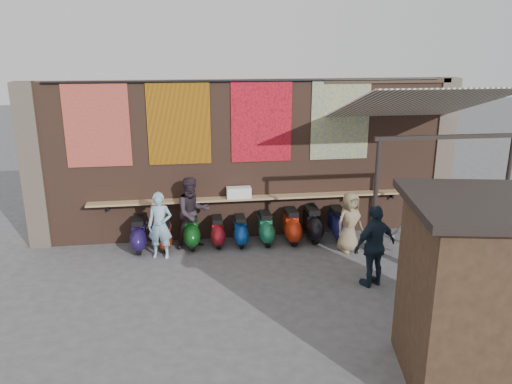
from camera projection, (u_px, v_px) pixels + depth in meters
The scene contains 33 objects.
ground at pixel (265, 279), 10.65m from camera, with size 70.00×70.00×0.00m, color #474749.
brick_wall at pixel (248, 160), 12.65m from camera, with size 10.00×0.40×4.00m, color brown.
pier_left at pixel (33, 167), 11.94m from camera, with size 0.50×0.50×4.00m, color #4C4238.
pier_right at pixel (440, 154), 13.37m from camera, with size 0.50×0.50×4.00m, color #4C4238.
eating_counter at pixel (250, 198), 12.55m from camera, with size 8.00×0.32×0.05m, color #9E7A51.
shelf_box at pixel (239, 193), 12.44m from camera, with size 0.60×0.27×0.27m, color white.
tapestry_redgold at pixel (97, 125), 11.66m from camera, with size 1.50×0.02×2.00m, color maroon.
tapestry_sun at pixel (179, 123), 11.93m from camera, with size 1.50×0.02×2.00m, color orange.
tapestry_orange at pixel (261, 122), 12.20m from camera, with size 1.50×0.02×2.00m, color red.
tapestry_multi at pixel (340, 120), 12.48m from camera, with size 1.50×0.02×2.00m, color #2B4BA0.
hang_rail at pixel (249, 81), 11.87m from camera, with size 0.06×0.06×9.50m, color black.
scooter_stool_0 at pixel (139, 235), 12.02m from camera, with size 0.38×0.84×0.80m, color #1F1349, non-canonical shape.
scooter_stool_1 at pixel (165, 236), 12.12m from camera, with size 0.32×0.71×0.67m, color maroon, non-canonical shape.
scooter_stool_2 at pixel (192, 231), 12.26m from camera, with size 0.39×0.86×0.81m, color #0D4314, non-canonical shape.
scooter_stool_3 at pixel (218, 232), 12.36m from camera, with size 0.34×0.74×0.71m, color maroon, non-canonical shape.
scooter_stool_4 at pixel (240, 231), 12.39m from camera, with size 0.34×0.76×0.72m, color #0E409A, non-canonical shape.
scooter_stool_5 at pixel (266, 228), 12.49m from camera, with size 0.37×0.81×0.77m, color #1C714C, non-canonical shape.
scooter_stool_6 at pixel (291, 226), 12.55m from camera, with size 0.39×0.88×0.83m, color #B5260D, non-canonical shape.
scooter_stool_7 at pixel (313, 224), 12.67m from camera, with size 0.40×0.89×0.84m, color black, non-canonical shape.
scooter_stool_8 at pixel (338, 224), 12.71m from camera, with size 0.39×0.86×0.82m, color #171A52, non-canonical shape.
diner_left at pixel (160, 225), 11.54m from camera, with size 0.57×0.38×1.57m, color #82A8BD.
diner_right at pixel (193, 213), 12.10m from camera, with size 0.86×0.67×1.77m, color #2A2128.
shopper_navy at pixel (375, 246), 10.14m from camera, with size 1.02×0.42×1.74m, color #15212F.
shopper_grey at pixel (413, 232), 11.09m from camera, with size 1.03×0.59×1.59m, color #5E5E63.
shopper_tan at pixel (350, 222), 11.91m from camera, with size 0.72×0.47×1.47m, color #877355.
market_stall at pixel (500, 299), 7.06m from camera, with size 2.48×1.86×2.69m, color black.
stall_sign at pixel (480, 234), 7.81m from camera, with size 1.20×0.04×0.50m, color gold.
stall_shelf at pixel (472, 290), 8.08m from camera, with size 2.06×0.10×0.06m, color #473321.
awning_canvas at pixel (416, 104), 10.99m from camera, with size 3.20×3.40×0.03m, color beige.
awning_ledger at pixel (389, 81), 12.38m from camera, with size 3.30×0.08×0.12m, color #33261C.
awning_header at pixel (448, 137), 9.69m from camera, with size 3.00×0.08×0.08m, color black.
awning_post_left at pixel (374, 215), 9.93m from camera, with size 0.09×0.09×3.10m, color black.
awning_post_right at pixel (503, 208), 10.32m from camera, with size 0.09×0.09×3.10m, color black.
Camera 1 is at (-1.58, -9.57, 4.79)m, focal length 35.00 mm.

